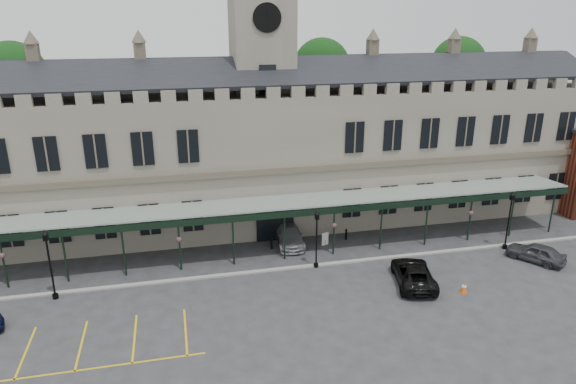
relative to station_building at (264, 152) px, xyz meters
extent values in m
plane|color=#2C2D2F|center=(0.00, -15.91, -6.47)|extent=(140.00, 140.00, 0.00)
cube|color=#6D675B|center=(0.00, 0.09, -0.47)|extent=(60.00, 10.00, 12.00)
cube|color=#4E4638|center=(0.00, -5.09, -0.27)|extent=(60.00, 0.35, 0.50)
cube|color=black|center=(0.00, -2.41, 7.33)|extent=(60.00, 4.77, 2.20)
cube|color=black|center=(0.00, 2.59, 7.33)|extent=(60.00, 4.77, 2.20)
cube|color=black|center=(0.00, -5.01, -4.57)|extent=(3.20, 0.18, 3.80)
cube|color=#6D675B|center=(0.00, 0.09, 4.53)|extent=(5.00, 5.00, 22.00)
cylinder|color=silver|center=(0.00, -2.47, 11.53)|extent=(2.20, 0.12, 2.20)
cylinder|color=black|center=(0.00, -2.54, 11.53)|extent=(2.30, 0.04, 2.30)
cube|color=black|center=(0.00, -2.47, 6.53)|extent=(1.40, 0.12, 2.80)
cube|color=#8C9E93|center=(0.00, -6.91, -2.37)|extent=(50.00, 4.00, 0.40)
cube|color=black|center=(0.00, -8.91, -2.62)|extent=(50.00, 0.18, 0.50)
cube|color=gray|center=(0.00, -10.41, -6.41)|extent=(60.00, 0.40, 0.12)
cylinder|color=#332314|center=(-22.00, 9.09, -0.47)|extent=(0.70, 0.70, 12.00)
sphere|color=black|center=(-22.00, 9.09, 6.53)|extent=(6.00, 6.00, 6.00)
cylinder|color=#332314|center=(8.00, 9.09, -0.47)|extent=(0.70, 0.70, 12.00)
sphere|color=black|center=(8.00, 9.09, 6.53)|extent=(6.00, 6.00, 6.00)
cylinder|color=#332314|center=(24.00, 9.09, -0.47)|extent=(0.70, 0.70, 12.00)
sphere|color=black|center=(24.00, 9.09, 6.53)|extent=(6.00, 6.00, 6.00)
cylinder|color=black|center=(-16.46, -11.03, -6.30)|extent=(0.39, 0.39, 0.33)
cylinder|color=black|center=(-16.46, -11.03, -4.28)|extent=(0.13, 0.13, 4.38)
cube|color=black|center=(-16.46, -11.03, -1.92)|extent=(0.31, 0.31, 0.44)
cone|color=black|center=(-16.46, -11.03, -1.54)|extent=(0.48, 0.48, 0.33)
cylinder|color=black|center=(2.04, -10.57, -6.32)|extent=(0.36, 0.36, 0.30)
cylinder|color=black|center=(2.04, -10.57, -4.47)|extent=(0.12, 0.12, 3.99)
cube|color=black|center=(2.04, -10.57, -2.33)|extent=(0.28, 0.28, 0.40)
cone|color=black|center=(2.04, -10.57, -1.98)|extent=(0.44, 0.44, 0.30)
cylinder|color=black|center=(18.10, -10.89, -6.31)|extent=(0.39, 0.39, 0.32)
cylinder|color=black|center=(18.10, -10.89, -4.31)|extent=(0.13, 0.13, 4.31)
cube|color=black|center=(18.10, -10.89, -2.00)|extent=(0.30, 0.30, 0.43)
cone|color=black|center=(18.10, -10.89, -1.62)|extent=(0.47, 0.47, 0.32)
cube|color=#FA5207|center=(10.99, -16.50, -6.45)|extent=(0.39, 0.39, 0.04)
cone|color=#FA5207|center=(10.99, -16.50, -6.11)|extent=(0.46, 0.46, 0.73)
cylinder|color=silver|center=(10.99, -16.50, -6.00)|extent=(0.30, 0.30, 0.10)
cylinder|color=black|center=(3.86, -6.91, -6.24)|extent=(0.06, 0.06, 0.46)
cube|color=silver|center=(3.86, -6.91, -5.92)|extent=(0.62, 0.25, 1.11)
cylinder|color=black|center=(-0.64, -6.68, -5.98)|extent=(0.17, 0.17, 0.98)
cylinder|color=black|center=(5.92, -6.29, -5.98)|extent=(0.17, 0.17, 0.97)
imported|color=gray|center=(1.00, -5.91, -5.71)|extent=(2.48, 5.34, 1.51)
imported|color=black|center=(8.15, -14.50, -5.71)|extent=(3.72, 5.90, 1.52)
imported|color=#36383D|center=(19.00, -13.40, -5.74)|extent=(3.87, 4.50, 1.46)
camera|label=1|loc=(-7.86, -44.32, 11.80)|focal=32.00mm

